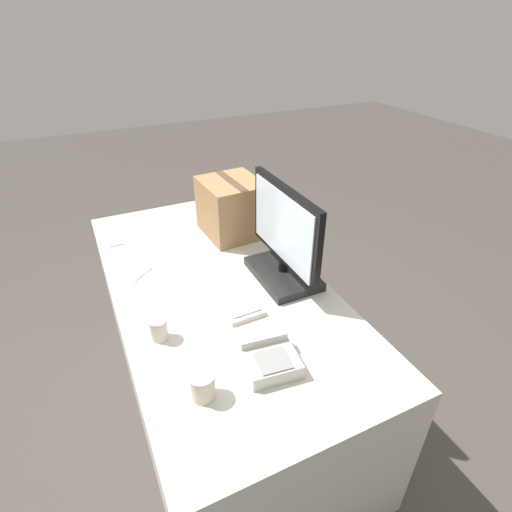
{
  "coord_description": "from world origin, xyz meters",
  "views": [
    {
      "loc": [
        1.42,
        -0.47,
        1.82
      ],
      "look_at": [
        0.09,
        0.16,
        0.9
      ],
      "focal_mm": 28.0,
      "sensor_mm": 36.0,
      "label": 1
    }
  ],
  "objects_px": {
    "paper_cup_left": "(159,329)",
    "paper_cup_right": "(202,386)",
    "desk_phone": "(269,357)",
    "sticky_note_pad": "(115,242)",
    "keyboard": "(228,289)",
    "monitor": "(284,243)",
    "cardboard_box": "(232,207)",
    "spoon": "(139,278)"
  },
  "relations": [
    {
      "from": "paper_cup_left",
      "to": "paper_cup_right",
      "type": "xyz_separation_m",
      "value": [
        0.32,
        0.06,
        0.0
      ]
    },
    {
      "from": "monitor",
      "to": "keyboard",
      "type": "bearing_deg",
      "value": -90.89
    },
    {
      "from": "spoon",
      "to": "paper_cup_right",
      "type": "bearing_deg",
      "value": 55.5
    },
    {
      "from": "sticky_note_pad",
      "to": "cardboard_box",
      "type": "bearing_deg",
      "value": 75.9
    },
    {
      "from": "paper_cup_left",
      "to": "paper_cup_right",
      "type": "height_order",
      "value": "paper_cup_right"
    },
    {
      "from": "paper_cup_left",
      "to": "paper_cup_right",
      "type": "bearing_deg",
      "value": 10.93
    },
    {
      "from": "paper_cup_left",
      "to": "spoon",
      "type": "bearing_deg",
      "value": 178.84
    },
    {
      "from": "paper_cup_right",
      "to": "spoon",
      "type": "height_order",
      "value": "paper_cup_right"
    },
    {
      "from": "desk_phone",
      "to": "spoon",
      "type": "xyz_separation_m",
      "value": [
        -0.72,
        -0.31,
        -0.03
      ]
    },
    {
      "from": "paper_cup_right",
      "to": "cardboard_box",
      "type": "bearing_deg",
      "value": 152.62
    },
    {
      "from": "keyboard",
      "to": "monitor",
      "type": "bearing_deg",
      "value": 87.69
    },
    {
      "from": "desk_phone",
      "to": "sticky_note_pad",
      "type": "relative_size",
      "value": 2.95
    },
    {
      "from": "keyboard",
      "to": "spoon",
      "type": "relative_size",
      "value": 3.8
    },
    {
      "from": "paper_cup_left",
      "to": "paper_cup_right",
      "type": "distance_m",
      "value": 0.33
    },
    {
      "from": "desk_phone",
      "to": "paper_cup_left",
      "type": "distance_m",
      "value": 0.43
    },
    {
      "from": "spoon",
      "to": "desk_phone",
      "type": "bearing_deg",
      "value": 74.39
    },
    {
      "from": "monitor",
      "to": "paper_cup_left",
      "type": "bearing_deg",
      "value": -75.71
    },
    {
      "from": "paper_cup_left",
      "to": "sticky_note_pad",
      "type": "relative_size",
      "value": 1.29
    },
    {
      "from": "paper_cup_right",
      "to": "sticky_note_pad",
      "type": "bearing_deg",
      "value": -174.8
    },
    {
      "from": "paper_cup_left",
      "to": "sticky_note_pad",
      "type": "xyz_separation_m",
      "value": [
        -0.81,
        -0.04,
        -0.04
      ]
    },
    {
      "from": "desk_phone",
      "to": "cardboard_box",
      "type": "xyz_separation_m",
      "value": [
        -0.95,
        0.26,
        0.12
      ]
    },
    {
      "from": "paper_cup_left",
      "to": "sticky_note_pad",
      "type": "height_order",
      "value": "paper_cup_left"
    },
    {
      "from": "monitor",
      "to": "sticky_note_pad",
      "type": "relative_size",
      "value": 7.66
    },
    {
      "from": "desk_phone",
      "to": "cardboard_box",
      "type": "relative_size",
      "value": 0.61
    },
    {
      "from": "paper_cup_right",
      "to": "monitor",
      "type": "bearing_deg",
      "value": 131.03
    },
    {
      "from": "cardboard_box",
      "to": "sticky_note_pad",
      "type": "height_order",
      "value": "cardboard_box"
    },
    {
      "from": "sticky_note_pad",
      "to": "monitor",
      "type": "bearing_deg",
      "value": 44.9
    },
    {
      "from": "keyboard",
      "to": "paper_cup_right",
      "type": "height_order",
      "value": "paper_cup_right"
    },
    {
      "from": "paper_cup_right",
      "to": "spoon",
      "type": "relative_size",
      "value": 0.83
    },
    {
      "from": "keyboard",
      "to": "cardboard_box",
      "type": "bearing_deg",
      "value": 153.77
    },
    {
      "from": "paper_cup_left",
      "to": "paper_cup_right",
      "type": "relative_size",
      "value": 0.93
    },
    {
      "from": "desk_phone",
      "to": "spoon",
      "type": "height_order",
      "value": "desk_phone"
    },
    {
      "from": "keyboard",
      "to": "paper_cup_right",
      "type": "xyz_separation_m",
      "value": [
        0.48,
        -0.28,
        0.04
      ]
    },
    {
      "from": "spoon",
      "to": "cardboard_box",
      "type": "xyz_separation_m",
      "value": [
        -0.23,
        0.56,
        0.15
      ]
    },
    {
      "from": "paper_cup_right",
      "to": "sticky_note_pad",
      "type": "xyz_separation_m",
      "value": [
        -1.14,
        -0.1,
        -0.05
      ]
    },
    {
      "from": "paper_cup_left",
      "to": "cardboard_box",
      "type": "xyz_separation_m",
      "value": [
        -0.66,
        0.57,
        0.1
      ]
    },
    {
      "from": "cardboard_box",
      "to": "paper_cup_right",
      "type": "bearing_deg",
      "value": -27.38
    },
    {
      "from": "keyboard",
      "to": "desk_phone",
      "type": "distance_m",
      "value": 0.45
    },
    {
      "from": "keyboard",
      "to": "spoon",
      "type": "bearing_deg",
      "value": -130.6
    },
    {
      "from": "keyboard",
      "to": "desk_phone",
      "type": "xyz_separation_m",
      "value": [
        0.45,
        -0.03,
        0.02
      ]
    },
    {
      "from": "keyboard",
      "to": "paper_cup_left",
      "type": "xyz_separation_m",
      "value": [
        0.16,
        -0.34,
        0.03
      ]
    },
    {
      "from": "desk_phone",
      "to": "cardboard_box",
      "type": "height_order",
      "value": "cardboard_box"
    }
  ]
}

